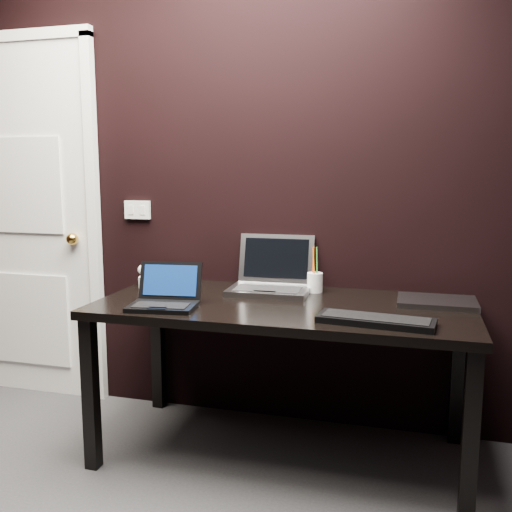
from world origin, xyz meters
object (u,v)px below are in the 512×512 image
(desk, at_px, (283,319))
(netbook, at_px, (165,299))
(desk_phone, at_px, (162,277))
(mobile_phone, at_px, (149,283))
(ext_keyboard, at_px, (376,320))
(closed_laptop, at_px, (437,302))
(door, at_px, (25,220))
(silver_laptop, at_px, (271,281))
(pen_cup, at_px, (315,282))

(desk, xyz_separation_m, netbook, (-0.49, -0.22, 0.12))
(desk_phone, relative_size, mobile_phone, 2.44)
(ext_keyboard, height_order, closed_laptop, ext_keyboard)
(netbook, height_order, ext_keyboard, netbook)
(door, xyz_separation_m, silver_laptop, (1.54, -0.15, -0.25))
(desk_phone, bearing_deg, netbook, -63.44)
(door, height_order, ext_keyboard, door)
(pen_cup, bearing_deg, desk, -111.15)
(closed_laptop, relative_size, desk_phone, 1.38)
(desk, bearing_deg, desk_phone, 163.40)
(netbook, distance_m, mobile_phone, 0.37)
(desk, distance_m, ext_keyboard, 0.51)
(closed_laptop, bearing_deg, door, 174.61)
(netbook, bearing_deg, silver_laptop, 49.55)
(silver_laptop, xyz_separation_m, desk_phone, (-0.59, -0.01, -0.01))
(door, relative_size, closed_laptop, 6.16)
(desk, distance_m, closed_laptop, 0.70)
(pen_cup, bearing_deg, desk_phone, -176.11)
(silver_laptop, xyz_separation_m, mobile_phone, (-0.60, -0.15, -0.01))
(desk, relative_size, mobile_phone, 16.52)
(silver_laptop, height_order, ext_keyboard, silver_laptop)
(desk, distance_m, netbook, 0.55)
(door, bearing_deg, closed_laptop, -5.39)
(door, relative_size, netbook, 6.70)
(door, bearing_deg, mobile_phone, -17.63)
(desk, height_order, netbook, netbook)
(desk_phone, xyz_separation_m, pen_cup, (0.80, 0.05, 0.01))
(desk, distance_m, silver_laptop, 0.28)
(ext_keyboard, height_order, pen_cup, pen_cup)
(desk, relative_size, desk_phone, 6.76)
(ext_keyboard, bearing_deg, desk, 150.10)
(netbook, bearing_deg, closed_laptop, 17.70)
(silver_laptop, distance_m, pen_cup, 0.22)
(desk, bearing_deg, door, 167.18)
(netbook, distance_m, pen_cup, 0.76)
(desk, relative_size, silver_laptop, 4.25)
(closed_laptop, relative_size, mobile_phone, 3.38)
(pen_cup, bearing_deg, netbook, -140.83)
(netbook, height_order, mobile_phone, netbook)
(door, height_order, desk_phone, door)
(netbook, xyz_separation_m, closed_laptop, (1.17, 0.37, -0.03))
(desk, relative_size, closed_laptop, 4.89)
(closed_laptop, height_order, mobile_phone, mobile_phone)
(desk, relative_size, pen_cup, 7.49)
(closed_laptop, xyz_separation_m, desk_phone, (-1.38, 0.05, 0.03))
(door, xyz_separation_m, netbook, (1.16, -0.59, -0.27))
(desk_phone, bearing_deg, desk, -16.60)
(ext_keyboard, relative_size, pen_cup, 2.08)
(silver_laptop, xyz_separation_m, pen_cup, (0.21, 0.04, 0.00))
(desk_phone, distance_m, pen_cup, 0.81)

